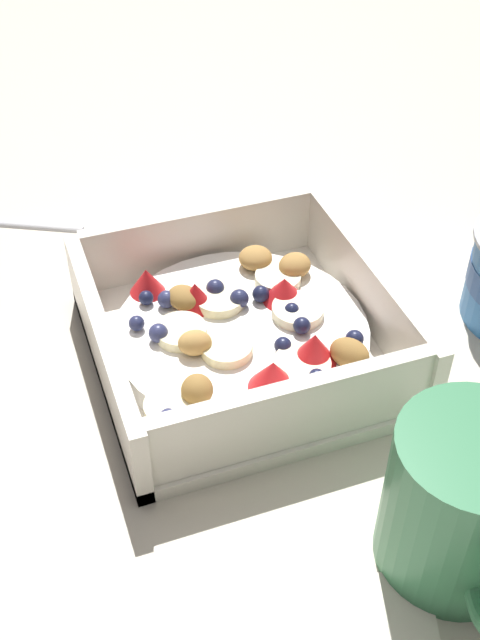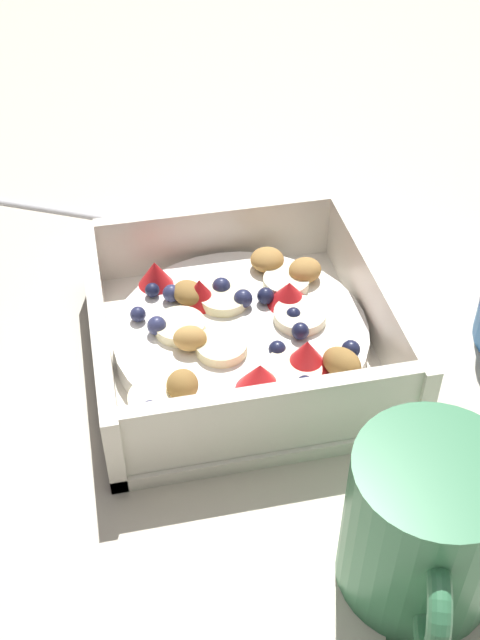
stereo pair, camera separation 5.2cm
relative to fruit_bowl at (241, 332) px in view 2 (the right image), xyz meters
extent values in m
plane|color=beige|center=(0.00, -0.01, -0.02)|extent=(2.40, 2.40, 0.00)
cube|color=white|center=(0.00, 0.00, -0.02)|extent=(0.19, 0.19, 0.01)
cube|color=white|center=(0.00, -0.09, 0.01)|extent=(0.19, 0.01, 0.06)
cube|color=white|center=(0.00, 0.09, 0.01)|extent=(0.19, 0.01, 0.06)
cube|color=white|center=(-0.09, 0.00, 0.01)|extent=(0.01, 0.17, 0.06)
cube|color=white|center=(0.09, 0.00, 0.01)|extent=(0.01, 0.17, 0.06)
cylinder|color=white|center=(0.00, 0.00, 0.00)|extent=(0.17, 0.17, 0.02)
cylinder|color=#F4EAB7|center=(0.00, -0.04, 0.01)|extent=(0.05, 0.05, 0.01)
cylinder|color=#F7EFC6|center=(0.00, 0.04, 0.01)|extent=(0.05, 0.05, 0.01)
cylinder|color=#F7EFC6|center=(-0.03, 0.04, 0.01)|extent=(0.04, 0.04, 0.01)
cylinder|color=#F4EAB7|center=(0.06, -0.06, 0.01)|extent=(0.05, 0.05, 0.01)
cylinder|color=#F4EAB7|center=(0.05, 0.02, 0.01)|extent=(0.05, 0.05, 0.01)
cylinder|color=beige|center=(0.02, -0.02, 0.01)|extent=(0.04, 0.04, 0.01)
cylinder|color=#F4EAB7|center=(-0.03, 0.00, 0.01)|extent=(0.05, 0.05, 0.01)
cone|color=red|center=(-0.03, -0.02, 0.02)|extent=(0.03, 0.03, 0.02)
cone|color=red|center=(0.05, 0.03, 0.02)|extent=(0.03, 0.03, 0.02)
cone|color=red|center=(0.06, 0.00, 0.02)|extent=(0.04, 0.04, 0.02)
cone|color=red|center=(-0.05, -0.05, 0.02)|extent=(0.03, 0.03, 0.02)
cone|color=red|center=(-0.02, 0.04, 0.01)|extent=(0.04, 0.04, 0.02)
sphere|color=#23284C|center=(-0.02, -0.07, 0.01)|extent=(0.01, 0.01, 0.01)
sphere|color=#191E3D|center=(0.02, 0.04, 0.01)|extent=(0.01, 0.01, 0.01)
sphere|color=#23284C|center=(0.01, -0.03, 0.01)|extent=(0.01, 0.01, 0.01)
sphere|color=navy|center=(0.00, -0.05, 0.01)|extent=(0.01, 0.01, 0.01)
sphere|color=navy|center=(0.07, -0.07, 0.01)|extent=(0.01, 0.01, 0.01)
sphere|color=#191E3D|center=(-0.02, 0.02, 0.01)|extent=(0.01, 0.01, 0.01)
sphere|color=#191E3D|center=(0.04, 0.06, 0.01)|extent=(0.01, 0.01, 0.01)
sphere|color=#191E3D|center=(0.06, 0.03, 0.01)|extent=(0.01, 0.01, 0.01)
sphere|color=#191E3D|center=(0.03, 0.02, 0.01)|extent=(0.01, 0.01, 0.01)
sphere|color=#191E3D|center=(-0.04, -0.05, 0.01)|extent=(0.01, 0.01, 0.01)
sphere|color=navy|center=(0.06, 0.05, 0.01)|extent=(0.01, 0.01, 0.01)
sphere|color=#23284C|center=(-0.02, 0.01, 0.01)|extent=(0.01, 0.01, 0.01)
sphere|color=#23284C|center=(-0.04, -0.01, 0.01)|extent=(0.01, 0.01, 0.01)
sphere|color=navy|center=(-0.06, -0.05, 0.01)|extent=(0.01, 0.01, 0.01)
sphere|color=navy|center=(-0.04, -0.04, 0.01)|extent=(0.01, 0.01, 0.01)
sphere|color=#191E3D|center=(0.00, 0.04, 0.01)|extent=(0.01, 0.01, 0.01)
ellipsoid|color=olive|center=(0.06, 0.05, 0.02)|extent=(0.03, 0.03, 0.02)
ellipsoid|color=#AD7F42|center=(-0.06, 0.03, 0.01)|extent=(0.03, 0.03, 0.01)
ellipsoid|color=olive|center=(-0.03, -0.03, 0.01)|extent=(0.03, 0.03, 0.01)
ellipsoid|color=tan|center=(0.01, -0.04, 0.01)|extent=(0.02, 0.02, 0.02)
ellipsoid|color=olive|center=(0.05, -0.05, 0.02)|extent=(0.03, 0.03, 0.02)
ellipsoid|color=#AD7F42|center=(-0.04, 0.05, 0.01)|extent=(0.03, 0.03, 0.02)
ellipsoid|color=silver|center=(-0.17, -0.05, -0.02)|extent=(0.05, 0.06, 0.01)
cylinder|color=silver|center=(-0.21, -0.13, -0.02)|extent=(0.06, 0.11, 0.01)
cylinder|color=#3D8456|center=(0.18, 0.05, 0.02)|extent=(0.08, 0.08, 0.09)
torus|color=#3D8456|center=(0.22, 0.04, 0.03)|extent=(0.05, 0.03, 0.05)
camera|label=1|loc=(0.37, -0.13, 0.36)|focal=44.64mm
camera|label=2|loc=(0.38, -0.08, 0.36)|focal=44.64mm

